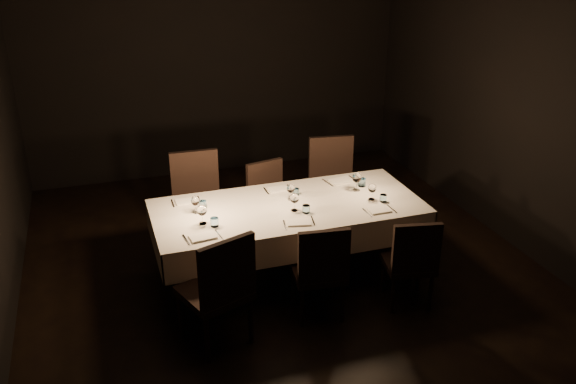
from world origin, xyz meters
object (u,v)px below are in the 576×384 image
object	(u,v)px
chair_near_center	(320,268)
chair_near_right	(412,259)
dining_table	(288,213)
chair_far_center	(269,198)
chair_near_left	(220,287)
chair_far_right	(333,181)
chair_far_left	(198,198)

from	to	relation	value
chair_near_center	chair_near_right	xyz separation A→B (m)	(0.82, -0.09, -0.02)
dining_table	chair_far_center	size ratio (longest dim) A/B	2.88
chair_near_left	chair_far_right	xyz separation A→B (m)	(1.67, 1.72, 0.00)
chair_near_left	chair_near_center	world-z (taller)	chair_near_left
chair_near_left	dining_table	bearing A→B (deg)	-154.86
chair_near_right	chair_far_left	world-z (taller)	chair_far_left
dining_table	chair_near_right	xyz separation A→B (m)	(0.86, -0.84, -0.20)
chair_near_left	chair_far_right	world-z (taller)	chair_far_right
chair_near_center	chair_near_right	size ratio (longest dim) A/B	1.04
chair_far_center	chair_near_left	bearing A→B (deg)	-131.49
chair_far_right	chair_near_left	bearing A→B (deg)	-125.72
chair_far_left	chair_near_center	bearing A→B (deg)	-62.88
chair_near_right	chair_far_right	bearing A→B (deg)	-76.65
chair_near_right	chair_far_right	size ratio (longest dim) A/B	0.85
dining_table	chair_near_left	distance (m)	1.22
chair_far_center	chair_far_right	distance (m)	0.77
chair_near_center	chair_near_left	bearing A→B (deg)	13.89
chair_far_right	chair_far_center	bearing A→B (deg)	-166.76
chair_near_left	chair_near_right	world-z (taller)	chair_near_left
chair_near_left	chair_far_right	size ratio (longest dim) A/B	0.99
chair_near_right	chair_far_right	xyz separation A→B (m)	(-0.05, 1.70, 0.07)
chair_near_left	chair_near_center	distance (m)	0.90
chair_near_right	chair_near_center	bearing A→B (deg)	5.41
chair_near_left	chair_far_right	bearing A→B (deg)	-154.16
chair_far_left	chair_far_right	bearing A→B (deg)	2.12
chair_far_right	chair_near_right	bearing A→B (deg)	-79.86
chair_near_left	chair_near_right	size ratio (longest dim) A/B	1.17
chair_far_center	chair_near_right	bearing A→B (deg)	-76.36
chair_near_right	chair_far_center	world-z (taller)	chair_near_right
chair_near_center	chair_far_center	world-z (taller)	chair_near_center
chair_near_left	chair_far_left	bearing A→B (deg)	-114.90
chair_near_center	chair_far_right	distance (m)	1.79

